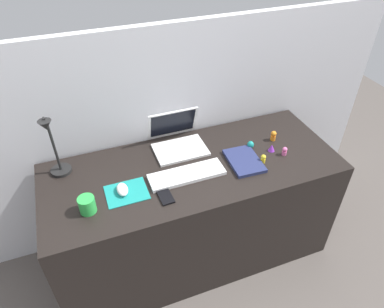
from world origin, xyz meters
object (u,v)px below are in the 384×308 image
object	(u,v)px
toy_figurine_pink	(285,151)
toy_figurine_purple	(272,148)
laptop	(177,138)
coffee_mug	(87,205)
notebook_pad	(244,161)
keyboard	(187,175)
toy_figurine_orange	(273,135)
desk_lamp	(54,149)
mouse	(122,189)
cell_phone	(165,195)
toy_figurine_yellow	(263,159)
toy_figurine_teal	(251,145)

from	to	relation	value
toy_figurine_pink	toy_figurine_purple	size ratio (longest dim) A/B	1.20
toy_figurine_purple	toy_figurine_pink	bearing A→B (deg)	-49.17
laptop	coffee_mug	world-z (taller)	laptop
notebook_pad	keyboard	bearing A→B (deg)	-177.93
keyboard	toy_figurine_orange	bearing A→B (deg)	11.55
laptop	desk_lamp	bearing A→B (deg)	-176.52
mouse	toy_figurine_pink	size ratio (longest dim) A/B	1.86
laptop	cell_phone	xyz separation A→B (m)	(-0.19, -0.38, -0.05)
keyboard	cell_phone	xyz separation A→B (m)	(-0.16, -0.10, -0.01)
notebook_pad	desk_lamp	bearing A→B (deg)	168.67
notebook_pad	toy_figurine_yellow	xyz separation A→B (m)	(0.10, -0.04, 0.02)
mouse	desk_lamp	world-z (taller)	desk_lamp
cell_phone	toy_figurine_teal	xyz separation A→B (m)	(0.59, 0.20, 0.02)
toy_figurine_pink	toy_figurine_teal	size ratio (longest dim) A/B	1.16
laptop	mouse	world-z (taller)	laptop
keyboard	cell_phone	world-z (taller)	keyboard
laptop	toy_figurine_teal	bearing A→B (deg)	-24.37
cell_phone	desk_lamp	size ratio (longest dim) A/B	0.33
notebook_pad	toy_figurine_pink	distance (m)	0.25
notebook_pad	toy_figurine_orange	xyz separation A→B (m)	(0.26, 0.13, 0.02)
cell_phone	toy_figurine_teal	world-z (taller)	toy_figurine_teal
cell_phone	toy_figurine_purple	bearing A→B (deg)	8.09
cell_phone	toy_figurine_yellow	distance (m)	0.60
toy_figurine_teal	coffee_mug	bearing A→B (deg)	-169.99
mouse	cell_phone	size ratio (longest dim) A/B	0.75
toy_figurine_pink	toy_figurine_teal	distance (m)	0.20
toy_figurine_orange	toy_figurine_pink	bearing A→B (deg)	-95.47
mouse	toy_figurine_orange	bearing A→B (deg)	7.49
cell_phone	notebook_pad	world-z (taller)	notebook_pad
toy_figurine_orange	toy_figurine_yellow	bearing A→B (deg)	-134.70
desk_lamp	toy_figurine_teal	world-z (taller)	desk_lamp
toy_figurine_yellow	toy_figurine_purple	world-z (taller)	toy_figurine_yellow
toy_figurine_yellow	toy_figurine_pink	xyz separation A→B (m)	(0.15, 0.02, 0.00)
keyboard	toy_figurine_yellow	distance (m)	0.44
notebook_pad	mouse	bearing A→B (deg)	-177.32
toy_figurine_pink	mouse	bearing A→B (deg)	178.60
keyboard	notebook_pad	world-z (taller)	same
keyboard	toy_figurine_pink	xyz separation A→B (m)	(0.59, -0.02, 0.02)
keyboard	toy_figurine_orange	world-z (taller)	toy_figurine_orange
keyboard	toy_figurine_purple	bearing A→B (deg)	3.53
desk_lamp	mouse	bearing A→B (deg)	-41.07
notebook_pad	toy_figurine_yellow	distance (m)	0.11
desk_lamp	toy_figurine_pink	world-z (taller)	desk_lamp
mouse	toy_figurine_orange	xyz separation A→B (m)	(0.95, 0.12, 0.01)
laptop	toy_figurine_orange	world-z (taller)	laptop
keyboard	desk_lamp	bearing A→B (deg)	158.96
toy_figurine_pink	toy_figurine_purple	world-z (taller)	toy_figurine_pink
laptop	keyboard	xyz separation A→B (m)	(-0.04, -0.28, -0.04)
coffee_mug	toy_figurine_yellow	xyz separation A→B (m)	(0.97, 0.03, -0.02)
toy_figurine_teal	notebook_pad	bearing A→B (deg)	-131.94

